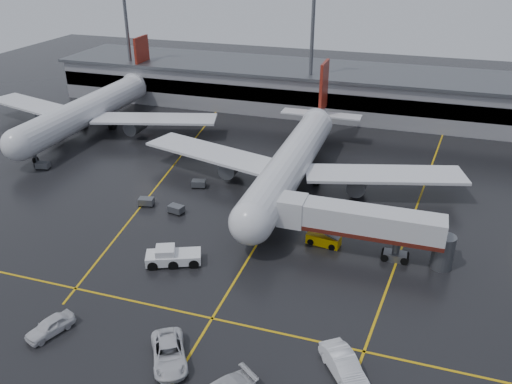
% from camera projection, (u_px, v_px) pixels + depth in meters
% --- Properties ---
extents(ground, '(220.00, 220.00, 0.00)m').
position_uv_depth(ground, '(275.00, 215.00, 69.76)').
color(ground, black).
rests_on(ground, ground).
extents(apron_line_centre, '(0.25, 90.00, 0.02)m').
position_uv_depth(apron_line_centre, '(275.00, 215.00, 69.76)').
color(apron_line_centre, gold).
rests_on(apron_line_centre, ground).
extents(apron_line_stop, '(60.00, 0.25, 0.02)m').
position_uv_depth(apron_line_stop, '(212.00, 318.00, 50.99)').
color(apron_line_stop, gold).
rests_on(apron_line_stop, ground).
extents(apron_line_left, '(9.99, 69.35, 0.02)m').
position_uv_depth(apron_line_left, '(172.00, 167.00, 83.81)').
color(apron_line_left, gold).
rests_on(apron_line_left, ground).
extents(apron_line_right, '(7.57, 69.64, 0.02)m').
position_uv_depth(apron_line_right, '(419.00, 201.00, 73.31)').
color(apron_line_right, gold).
rests_on(apron_line_right, ground).
extents(terminal, '(122.00, 19.00, 8.60)m').
position_uv_depth(terminal, '(339.00, 90.00, 108.73)').
color(terminal, gray).
rests_on(terminal, ground).
extents(light_mast_left, '(3.00, 1.20, 25.45)m').
position_uv_depth(light_mast_left, '(127.00, 33.00, 111.61)').
color(light_mast_left, '#595B60').
rests_on(light_mast_left, ground).
extents(light_mast_mid, '(3.00, 1.20, 25.45)m').
position_uv_depth(light_mast_mid, '(312.00, 44.00, 100.55)').
color(light_mast_mid, '#595B60').
rests_on(light_mast_mid, ground).
extents(main_airliner, '(48.80, 45.60, 14.10)m').
position_uv_depth(main_airliner, '(294.00, 159.00, 76.17)').
color(main_airliner, silver).
rests_on(main_airliner, ground).
extents(second_airliner, '(48.80, 45.60, 14.10)m').
position_uv_depth(second_airliner, '(91.00, 108.00, 98.01)').
color(second_airliner, silver).
rests_on(second_airliner, ground).
extents(jet_bridge, '(19.90, 3.40, 6.05)m').
position_uv_depth(jet_bridge, '(361.00, 224.00, 59.62)').
color(jet_bridge, silver).
rests_on(jet_bridge, ground).
extents(pushback_tractor, '(6.59, 4.63, 2.18)m').
position_uv_depth(pushback_tractor, '(172.00, 257.00, 59.13)').
color(pushback_tractor, silver).
rests_on(pushback_tractor, ground).
extents(belt_loader, '(4.21, 2.39, 2.54)m').
position_uv_depth(belt_loader, '(324.00, 239.00, 62.96)').
color(belt_loader, '#ECB404').
rests_on(belt_loader, ground).
extents(service_van_a, '(5.57, 6.70, 1.70)m').
position_uv_depth(service_van_a, '(169.00, 353.00, 45.59)').
color(service_van_a, silver).
rests_on(service_van_a, ground).
extents(service_van_c, '(5.16, 5.96, 1.94)m').
position_uv_depth(service_van_c, '(344.00, 366.00, 44.11)').
color(service_van_c, white).
rests_on(service_van_c, ground).
extents(service_van_d, '(3.34, 5.01, 1.58)m').
position_uv_depth(service_van_d, '(50.00, 326.00, 48.82)').
color(service_van_d, silver).
rests_on(service_van_d, ground).
extents(baggage_cart_a, '(2.21, 1.66, 1.12)m').
position_uv_depth(baggage_cart_a, '(176.00, 209.00, 69.90)').
color(baggage_cart_a, '#595B60').
rests_on(baggage_cart_a, ground).
extents(baggage_cart_b, '(2.23, 1.69, 1.12)m').
position_uv_depth(baggage_cart_b, '(146.00, 201.00, 71.86)').
color(baggage_cart_b, '#595B60').
rests_on(baggage_cart_b, ground).
extents(baggage_cart_c, '(2.24, 1.72, 1.12)m').
position_uv_depth(baggage_cart_c, '(199.00, 183.00, 77.00)').
color(baggage_cart_c, '#595B60').
rests_on(baggage_cart_c, ground).
extents(baggage_cart_d, '(2.29, 1.83, 1.12)m').
position_uv_depth(baggage_cart_d, '(28.00, 148.00, 89.69)').
color(baggage_cart_d, '#595B60').
rests_on(baggage_cart_d, ground).
extents(baggage_cart_e, '(2.23, 1.68, 1.12)m').
position_uv_depth(baggage_cart_e, '(43.00, 165.00, 83.05)').
color(baggage_cart_e, '#595B60').
rests_on(baggage_cart_e, ground).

